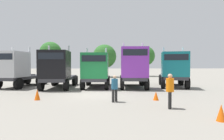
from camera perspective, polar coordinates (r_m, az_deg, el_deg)
The scene contains 14 objects.
ground at distance 14.18m, azimuth -5.94°, elevation -7.60°, with size 200.00×200.00×0.00m, color gray.
semi_truck_silver at distance 20.51m, azimuth -27.65°, elevation 0.30°, with size 3.53×6.24×4.13m.
semi_truck_black at distance 17.96m, azimuth -16.62°, elevation 0.19°, with size 2.62×6.46×4.13m.
semi_truck_green at distance 17.88m, azimuth -5.03°, elevation -0.03°, with size 2.74×5.99×3.96m.
semi_truck_purple at distance 17.72m, azimuth 6.69°, elevation 0.89°, with size 2.92×5.98×4.47m.
semi_truck_teal at distance 19.40m, azimuth 18.56°, elevation 0.24°, with size 3.74×6.07×4.09m.
visitor_in_hivis at distance 10.04m, azimuth 17.50°, elevation -5.43°, with size 0.50×0.50×1.81m.
visitor_with_camera at distance 11.26m, azimuth 0.81°, elevation -5.18°, with size 0.57×0.57×1.63m.
traffic_cone_near at distance 12.24m, azimuth 13.44°, elevation -7.75°, with size 0.36×0.36×0.57m, color #F2590C.
traffic_cone_mid at distance 12.88m, azimuth -22.14°, elevation -7.08°, with size 0.36×0.36×0.70m, color #F2590C.
traffic_cone_far at distance 8.75m, azimuth 30.70°, elevation -11.32°, with size 0.36×0.36×0.69m, color #F2590C.
oak_far_left at distance 36.72m, azimuth -18.44°, elevation 5.09°, with size 4.09×4.09×6.61m.
oak_far_centre at distance 34.15m, azimuth -2.32°, elevation 4.26°, with size 4.35×4.35×6.03m.
oak_far_right at distance 37.26m, azimuth 10.13°, elevation 4.31°, with size 3.94×3.94×6.02m.
Camera 1 is at (1.10, -13.96, 2.27)m, focal length 29.54 mm.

